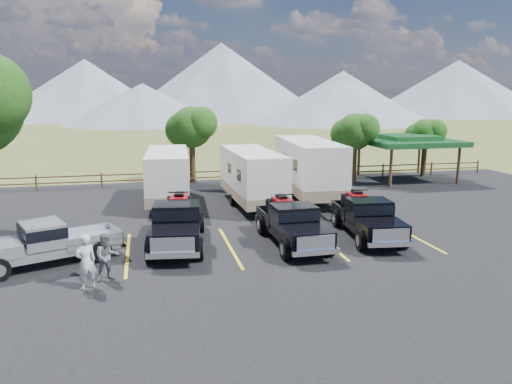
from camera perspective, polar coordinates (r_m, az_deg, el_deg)
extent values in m
plane|color=#4D5D27|center=(17.06, 6.06, -9.86)|extent=(320.00, 320.00, 0.00)
cube|color=black|center=(19.75, 3.25, -6.78)|extent=(44.00, 34.00, 0.04)
cube|color=yellow|center=(20.01, -14.46, -6.82)|extent=(0.12, 5.50, 0.01)
cube|color=yellow|center=(20.25, -3.01, -6.25)|extent=(0.12, 5.50, 0.01)
cube|color=yellow|center=(21.25, 7.73, -5.49)|extent=(0.12, 5.50, 0.01)
cube|color=yellow|center=(22.92, 17.17, -4.65)|extent=(0.12, 5.50, 0.01)
cylinder|color=#312113|center=(35.37, 11.12, 3.36)|extent=(0.39, 0.39, 2.80)
sphere|color=#134511|center=(35.15, 11.25, 6.76)|extent=(2.52, 2.52, 2.52)
sphere|color=#134511|center=(34.95, 12.38, 7.13)|extent=(1.98, 1.98, 1.98)
sphere|color=#134511|center=(35.33, 10.22, 6.52)|extent=(2.16, 2.16, 2.16)
cylinder|color=#312113|center=(39.04, 18.62, 3.50)|extent=(0.38, 0.38, 2.52)
sphere|color=#134511|center=(38.85, 18.79, 6.27)|extent=(2.24, 2.24, 2.24)
sphere|color=#134511|center=(38.75, 19.73, 6.55)|extent=(1.76, 1.76, 1.76)
sphere|color=#134511|center=(38.93, 17.94, 6.09)|extent=(1.92, 1.92, 1.92)
cylinder|color=#312113|center=(34.50, -7.28, 3.52)|extent=(0.41, 0.41, 3.08)
sphere|color=#134511|center=(34.27, -7.37, 7.35)|extent=(2.80, 2.80, 2.80)
sphere|color=#134511|center=(33.82, -6.28, 7.84)|extent=(2.20, 2.20, 2.20)
sphere|color=#134511|center=(34.67, -8.36, 7.04)|extent=(2.40, 2.40, 2.40)
cylinder|color=brown|center=(34.68, -23.82, 0.95)|extent=(0.12, 0.12, 1.00)
cylinder|color=brown|center=(34.13, -17.23, 1.26)|extent=(0.12, 0.12, 1.00)
cylinder|color=brown|center=(34.03, -10.50, 1.55)|extent=(0.12, 0.12, 1.00)
cylinder|color=brown|center=(34.41, -3.83, 1.82)|extent=(0.12, 0.12, 1.00)
cylinder|color=brown|center=(35.24, 2.61, 2.05)|extent=(0.12, 0.12, 1.00)
cylinder|color=brown|center=(36.49, 8.68, 2.25)|extent=(0.12, 0.12, 1.00)
cylinder|color=brown|center=(38.12, 14.30, 2.42)|extent=(0.12, 0.12, 1.00)
cylinder|color=brown|center=(40.09, 19.41, 2.54)|extent=(0.12, 0.12, 1.00)
cylinder|color=brown|center=(42.34, 24.01, 2.64)|extent=(0.12, 0.12, 1.00)
cube|color=brown|center=(34.78, -0.58, 1.86)|extent=(36.00, 0.06, 0.08)
cube|color=brown|center=(34.71, -0.58, 2.51)|extent=(36.00, 0.06, 0.08)
cylinder|color=brown|center=(33.81, 15.14, 2.65)|extent=(0.20, 0.20, 2.60)
cylinder|color=brown|center=(38.26, 11.67, 3.77)|extent=(0.20, 0.20, 2.60)
cylinder|color=brown|center=(36.40, 22.14, 2.80)|extent=(0.20, 0.20, 2.60)
cylinder|color=brown|center=(40.57, 18.14, 3.86)|extent=(0.20, 0.20, 2.60)
cube|color=#164E23|center=(37.01, 16.90, 5.54)|extent=(6.20, 6.20, 0.35)
cube|color=#164E23|center=(36.99, 16.93, 6.00)|extent=(3.50, 3.50, 0.35)
cone|color=slate|center=(127.69, -18.83, 11.06)|extent=(44.00, 44.00, 14.00)
cone|color=slate|center=(124.57, -3.94, 12.55)|extent=(52.00, 52.00, 18.00)
cone|color=slate|center=(139.59, 9.87, 11.04)|extent=(40.00, 40.00, 12.00)
cone|color=slate|center=(151.33, 21.97, 10.98)|extent=(50.00, 50.00, 15.00)
cone|color=slate|center=(102.07, -12.79, 9.79)|extent=(32.00, 32.00, 8.00)
cone|color=slate|center=(106.91, 9.53, 10.23)|extent=(40.00, 40.00, 9.00)
cube|color=black|center=(20.45, -8.95, -4.44)|extent=(2.45, 5.66, 0.35)
cube|color=black|center=(18.58, -9.32, -4.91)|extent=(2.05, 1.95, 0.48)
cube|color=black|center=(20.17, -9.03, -2.63)|extent=(1.98, 1.72, 0.96)
cube|color=black|center=(20.13, -9.04, -2.23)|extent=(2.03, 1.78, 0.43)
cube|color=black|center=(22.06, -8.71, -2.56)|extent=(2.12, 2.52, 0.53)
cube|color=white|center=(17.66, -9.52, -5.95)|extent=(1.54, 0.27, 0.53)
cube|color=white|center=(17.72, -9.49, -7.13)|extent=(1.89, 0.41, 0.21)
cube|color=white|center=(23.25, -8.53, -2.66)|extent=(1.89, 0.39, 0.21)
cylinder|color=black|center=(18.77, -12.05, -6.54)|extent=(0.40, 0.90, 0.87)
cylinder|color=black|center=(18.64, -6.49, -6.48)|extent=(0.40, 0.90, 0.87)
cylinder|color=black|center=(22.40, -10.96, -3.58)|extent=(0.40, 0.90, 0.87)
cylinder|color=black|center=(22.30, -6.33, -3.51)|extent=(0.40, 0.90, 0.87)
cube|color=#96080E|center=(21.91, -8.76, -0.91)|extent=(0.83, 1.33, 0.34)
cube|color=black|center=(21.86, -8.78, -0.30)|extent=(0.47, 0.76, 0.17)
cube|color=#96080E|center=(21.38, -8.84, -0.96)|extent=(0.81, 0.43, 0.21)
cylinder|color=black|center=(21.40, -8.86, -0.02)|extent=(0.87, 0.17, 0.06)
cylinder|color=black|center=(21.47, -9.97, -1.73)|extent=(0.32, 0.57, 0.54)
cylinder|color=black|center=(21.42, -7.66, -1.69)|extent=(0.32, 0.57, 0.54)
cylinder|color=black|center=(22.50, -9.77, -1.13)|extent=(0.32, 0.57, 0.54)
cylinder|color=black|center=(22.45, -7.57, -1.09)|extent=(0.32, 0.57, 0.54)
cube|color=black|center=(20.44, 4.21, -4.45)|extent=(1.76, 5.17, 0.32)
cube|color=black|center=(18.77, 5.86, -4.85)|extent=(1.76, 1.66, 0.45)
cube|color=black|center=(20.17, 4.33, -2.75)|extent=(1.72, 1.44, 0.90)
cube|color=black|center=(20.14, 4.34, -2.38)|extent=(1.76, 1.49, 0.41)
cube|color=black|center=(21.87, 2.91, -2.71)|extent=(1.77, 2.20, 0.50)
cube|color=white|center=(17.96, 6.84, -5.77)|extent=(1.44, 0.10, 0.50)
cube|color=white|center=(18.01, 6.88, -6.86)|extent=(1.77, 0.20, 0.20)
cube|color=white|center=(22.95, 2.12, -2.81)|extent=(1.77, 0.18, 0.20)
cylinder|color=black|center=(18.61, 3.41, -6.55)|extent=(0.29, 0.82, 0.81)
cylinder|color=black|center=(19.16, 8.29, -6.12)|extent=(0.29, 0.82, 0.81)
cylinder|color=black|center=(21.90, 0.65, -3.78)|extent=(0.29, 0.82, 0.81)
cylinder|color=black|center=(22.37, 4.86, -3.50)|extent=(0.29, 0.82, 0.81)
cube|color=#96080E|center=(21.73, 2.92, -1.15)|extent=(0.65, 1.18, 0.32)
cube|color=black|center=(21.69, 2.93, -0.57)|extent=(0.37, 0.68, 0.16)
cube|color=#96080E|center=(21.25, 3.31, -1.19)|extent=(0.73, 0.33, 0.20)
cylinder|color=black|center=(21.27, 3.25, -0.31)|extent=(0.81, 0.07, 0.05)
cylinder|color=black|center=(21.20, 2.25, -1.97)|extent=(0.24, 0.51, 0.50)
cylinder|color=black|center=(21.43, 4.34, -1.84)|extent=(0.24, 0.51, 0.50)
cylinder|color=black|center=(22.13, 1.54, -1.40)|extent=(0.24, 0.51, 0.50)
cylinder|color=black|center=(22.35, 3.55, -1.28)|extent=(0.24, 0.51, 0.50)
cube|color=black|center=(21.91, 12.61, -3.62)|extent=(2.22, 5.29, 0.32)
cube|color=black|center=(20.25, 14.22, -3.94)|extent=(1.90, 1.80, 0.45)
cube|color=black|center=(21.65, 12.77, -2.03)|extent=(1.84, 1.58, 0.90)
cube|color=black|center=(21.62, 12.79, -1.68)|extent=(1.88, 1.64, 0.41)
cube|color=black|center=(23.34, 11.35, -2.02)|extent=(1.96, 2.34, 0.50)
cube|color=white|center=(19.44, 15.16, -4.76)|extent=(1.44, 0.23, 0.50)
cube|color=white|center=(19.49, 15.17, -5.77)|extent=(1.77, 0.36, 0.20)
cube|color=white|center=(24.41, 10.56, -2.14)|extent=(1.77, 0.34, 0.20)
cylinder|color=black|center=(20.06, 11.93, -5.45)|extent=(0.36, 0.84, 0.81)
cylinder|color=black|center=(20.64, 16.42, -5.20)|extent=(0.36, 0.84, 0.81)
cylinder|color=black|center=(23.35, 9.21, -2.98)|extent=(0.36, 0.84, 0.81)
cylinder|color=black|center=(23.85, 13.14, -2.83)|extent=(0.36, 0.84, 0.81)
cube|color=#96080E|center=(23.21, 11.41, -0.56)|extent=(0.76, 1.23, 0.32)
cube|color=black|center=(23.17, 11.43, -0.02)|extent=(0.43, 0.71, 0.16)
cube|color=#96080E|center=(22.73, 11.80, -0.59)|extent=(0.75, 0.39, 0.20)
cylinder|color=black|center=(22.75, 11.76, 0.23)|extent=(0.81, 0.14, 0.05)
cylinder|color=black|center=(22.67, 10.79, -1.29)|extent=(0.29, 0.53, 0.50)
cylinder|color=black|center=(22.92, 12.73, -1.23)|extent=(0.29, 0.53, 0.50)
cylinder|color=black|center=(23.59, 10.09, -0.77)|extent=(0.29, 0.53, 0.50)
cylinder|color=black|center=(23.83, 11.96, -0.72)|extent=(0.29, 0.53, 0.50)
cube|color=white|center=(27.96, -10.06, 2.12)|extent=(2.63, 6.96, 2.46)
cube|color=gray|center=(28.13, -9.99, 0.19)|extent=(2.66, 7.00, 0.55)
cube|color=black|center=(26.29, -12.54, 1.99)|extent=(0.07, 0.82, 0.55)
cube|color=black|center=(26.24, -7.72, 2.14)|extent=(0.07, 0.82, 0.55)
cylinder|color=black|center=(28.53, -12.02, -0.66)|extent=(0.27, 0.65, 0.64)
cylinder|color=black|center=(28.48, -7.88, -0.54)|extent=(0.27, 0.65, 0.64)
cube|color=black|center=(24.05, -10.11, -2.47)|extent=(0.22, 1.64, 0.09)
cube|color=white|center=(27.10, -0.44, 2.09)|extent=(2.43, 7.05, 2.52)
cube|color=gray|center=(27.27, -0.44, 0.06)|extent=(2.45, 7.08, 0.56)
cube|color=black|center=(25.12, -1.99, 1.94)|extent=(0.04, 0.84, 0.56)
cube|color=black|center=(25.69, 2.94, 2.14)|extent=(0.04, 0.84, 0.56)
cylinder|color=black|center=(27.41, -2.71, -0.89)|extent=(0.25, 0.66, 0.65)
cylinder|color=black|center=(27.89, 1.53, -0.67)|extent=(0.25, 0.66, 0.65)
cube|color=black|center=(23.26, 2.13, -2.74)|extent=(0.16, 1.68, 0.09)
cube|color=white|center=(29.15, 6.04, 3.10)|extent=(3.06, 7.99, 2.82)
cube|color=gray|center=(29.32, 6.00, 0.98)|extent=(3.09, 8.03, 0.63)
cube|color=black|center=(26.93, 4.49, 3.06)|extent=(0.09, 0.94, 0.63)
cube|color=black|center=(27.60, 9.62, 3.13)|extent=(0.09, 0.94, 0.63)
cylinder|color=black|center=(29.45, 3.61, 0.03)|extent=(0.31, 0.75, 0.73)
cylinder|color=black|center=(30.03, 8.00, 0.16)|extent=(0.31, 0.75, 0.73)
cube|color=black|center=(24.83, 8.78, -1.84)|extent=(0.26, 1.88, 0.10)
cube|color=#ABAEB4|center=(19.56, -22.80, -6.13)|extent=(5.12, 3.32, 0.31)
cube|color=#ABAEB4|center=(19.37, -23.23, -4.43)|extent=(1.85, 2.00, 0.86)
cube|color=black|center=(19.34, -23.26, -4.06)|extent=(1.91, 2.05, 0.39)
cube|color=#ABAEB4|center=(19.85, -18.49, -4.87)|extent=(2.53, 2.31, 0.47)
cube|color=white|center=(20.22, -15.65, -5.25)|extent=(0.77, 1.61, 0.19)
cylinder|color=black|center=(20.74, -18.67, -5.32)|extent=(0.81, 0.53, 0.77)
cylinder|color=black|center=(19.26, -17.28, -6.50)|extent=(0.81, 0.53, 0.77)
imported|color=silver|center=(16.66, -18.87, -7.57)|extent=(0.77, 0.66, 1.77)
imported|color=slate|center=(17.24, -16.66, -7.11)|extent=(0.93, 0.82, 1.60)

